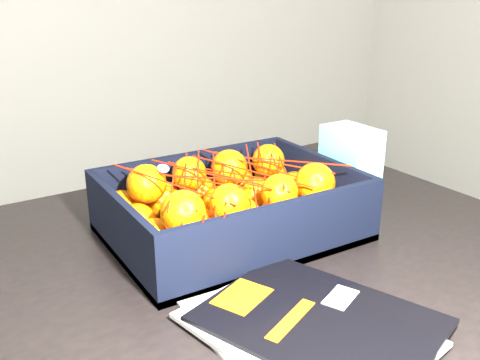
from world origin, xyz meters
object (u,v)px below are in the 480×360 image
magazine_stack (308,328)px  produce_crate (231,217)px  table (198,311)px  retail_carton (350,168)px

magazine_stack → produce_crate: (0.06, 0.30, 0.02)m
table → magazine_stack: (0.03, -0.25, 0.11)m
magazine_stack → retail_carton: 0.44m
produce_crate → retail_carton: 0.26m
magazine_stack → retail_carton: (0.32, 0.29, 0.07)m
table → produce_crate: bearing=27.0°
table → retail_carton: retail_carton is taller
magazine_stack → produce_crate: size_ratio=0.83×
table → produce_crate: size_ratio=3.01×
retail_carton → table: bearing=-175.1°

